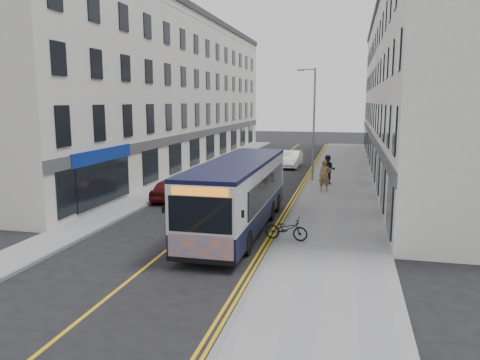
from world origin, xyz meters
The scene contains 17 objects.
ground centered at (0.00, 0.00, 0.00)m, with size 140.00×140.00×0.00m, color black.
pavement_east centered at (6.25, 12.00, 0.06)m, with size 4.50×64.00×0.12m, color gray.
pavement_west centered at (-5.00, 12.00, 0.06)m, with size 2.00×64.00×0.12m, color gray.
kerb_east centered at (4.00, 12.00, 0.07)m, with size 0.18×64.00×0.13m, color slate.
kerb_west centered at (-4.00, 12.00, 0.07)m, with size 0.18×64.00×0.13m, color slate.
road_centre_line centered at (0.00, 12.00, 0.00)m, with size 0.12×64.00×0.01m, color gold.
road_dbl_yellow_inner centered at (3.55, 12.00, 0.00)m, with size 0.10×64.00×0.01m, color gold.
road_dbl_yellow_outer centered at (3.75, 12.00, 0.00)m, with size 0.10×64.00×0.01m, color gold.
terrace_east centered at (11.50, 21.00, 6.50)m, with size 6.00×46.00×13.00m, color white.
terrace_west centered at (-9.00, 21.00, 6.50)m, with size 6.00×46.00×13.00m, color silver.
streetlamp centered at (4.17, 14.00, 4.38)m, with size 1.32×0.18×8.00m.
city_bus centered at (2.05, 0.44, 1.72)m, with size 2.53×10.84×3.15m.
bicycle centered at (4.40, -0.92, 0.58)m, with size 0.61×1.76×0.92m, color black.
pedestrian_near centered at (5.30, 10.09, 1.11)m, with size 0.72×0.47×1.98m, color olive.
pedestrian_far centered at (5.40, 12.69, 1.11)m, with size 0.97×0.75×1.99m, color black.
car_white centered at (1.80, 21.14, 0.72)m, with size 1.53×4.37×1.44m, color white.
car_maroon centered at (-3.40, 5.86, 0.63)m, with size 1.50×3.73×1.27m, color #530D10.
Camera 1 is at (6.83, -19.34, 5.74)m, focal length 35.00 mm.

